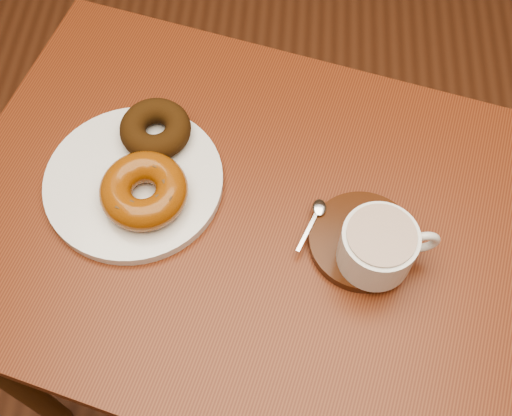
# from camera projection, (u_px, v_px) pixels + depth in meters

# --- Properties ---
(ground) EXTENTS (6.00, 6.00, 0.00)m
(ground) POSITION_uv_depth(u_px,v_px,m) (337.00, 416.00, 1.53)
(ground) COLOR brown
(ground) RESTS_ON ground
(cafe_table) EXTENTS (0.96, 0.81, 0.78)m
(cafe_table) POSITION_uv_depth(u_px,v_px,m) (244.00, 251.00, 1.02)
(cafe_table) COLOR maroon
(cafe_table) RESTS_ON ground
(donut_plate) EXTENTS (0.34, 0.34, 0.02)m
(donut_plate) POSITION_uv_depth(u_px,v_px,m) (134.00, 182.00, 0.93)
(donut_plate) COLOR silver
(donut_plate) RESTS_ON cafe_table
(donut_cinnamon) EXTENTS (0.12, 0.12, 0.04)m
(donut_cinnamon) POSITION_uv_depth(u_px,v_px,m) (155.00, 129.00, 0.94)
(donut_cinnamon) COLOR #361E0A
(donut_cinnamon) RESTS_ON donut_plate
(donut_caramel) EXTENTS (0.14, 0.14, 0.05)m
(donut_caramel) POSITION_uv_depth(u_px,v_px,m) (144.00, 191.00, 0.89)
(donut_caramel) COLOR #8A460F
(donut_caramel) RESTS_ON donut_plate
(saucer) EXTENTS (0.15, 0.15, 0.02)m
(saucer) POSITION_uv_depth(u_px,v_px,m) (362.00, 241.00, 0.88)
(saucer) COLOR #371707
(saucer) RESTS_ON cafe_table
(coffee_cup) EXTENTS (0.13, 0.10, 0.07)m
(coffee_cup) POSITION_uv_depth(u_px,v_px,m) (379.00, 246.00, 0.83)
(coffee_cup) COLOR silver
(coffee_cup) RESTS_ON saucer
(teaspoon) EXTENTS (0.04, 0.08, 0.01)m
(teaspoon) POSITION_uv_depth(u_px,v_px,m) (317.00, 212.00, 0.89)
(teaspoon) COLOR silver
(teaspoon) RESTS_ON saucer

